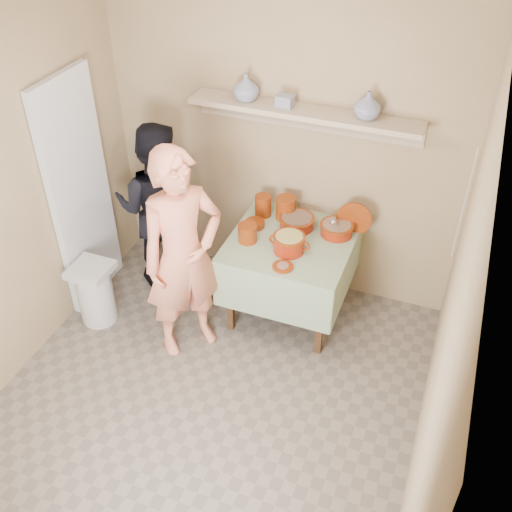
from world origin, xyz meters
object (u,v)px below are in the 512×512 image
at_px(cazuela_rice, 289,242).
at_px(person_cook, 183,256).
at_px(serving_table, 291,252).
at_px(person_helper, 158,207).
at_px(trash_bin, 95,293).

bearing_deg(cazuela_rice, person_cook, -143.32).
bearing_deg(serving_table, person_cook, -134.74).
height_order(person_helper, serving_table, person_helper).
xyz_separation_m(person_cook, cazuela_rice, (0.66, 0.49, -0.03)).
xyz_separation_m(person_cook, serving_table, (0.63, 0.64, -0.24)).
bearing_deg(trash_bin, person_helper, 69.39).
relative_size(person_cook, cazuela_rice, 5.32).
height_order(person_helper, trash_bin, person_helper).
bearing_deg(trash_bin, serving_table, 24.34).
bearing_deg(person_helper, cazuela_rice, 158.37).
xyz_separation_m(person_cook, person_helper, (-0.59, 0.67, -0.11)).
bearing_deg(cazuela_rice, serving_table, 100.25).
distance_m(serving_table, trash_bin, 1.67).
bearing_deg(serving_table, trash_bin, -155.66).
bearing_deg(person_cook, cazuela_rice, -14.01).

